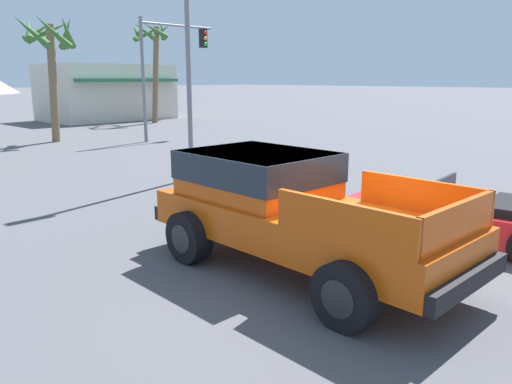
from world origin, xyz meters
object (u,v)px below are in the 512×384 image
orange_pickup_truck (286,203)px  red_convertible_car (465,217)px  palm_tree_tall (49,47)px  street_lamp_post (187,15)px  palm_tree_short (151,46)px  traffic_light_crosswalk (171,56)px

orange_pickup_truck → red_convertible_car: size_ratio=1.28×
red_convertible_car → palm_tree_tall: palm_tree_tall is taller
orange_pickup_truck → red_convertible_car: 3.70m
street_lamp_post → palm_tree_tall: bearing=83.4°
street_lamp_post → palm_tree_short: 19.69m
red_convertible_car → traffic_light_crosswalk: bearing=65.1°
street_lamp_post → palm_tree_tall: (1.32, 11.50, -0.35)m
orange_pickup_truck → traffic_light_crosswalk: traffic_light_crosswalk is taller
red_convertible_car → palm_tree_short: palm_tree_short is taller
palm_tree_short → street_lamp_post: bearing=-122.2°
traffic_light_crosswalk → palm_tree_short: palm_tree_short is taller
traffic_light_crosswalk → palm_tree_tall: bearing=145.4°
traffic_light_crosswalk → street_lamp_post: bearing=-124.6°
traffic_light_crosswalk → palm_tree_tall: (-4.48, 3.08, 0.33)m
red_convertible_car → traffic_light_crosswalk: 17.93m
red_convertible_car → palm_tree_tall: size_ratio=0.73×
palm_tree_tall → palm_tree_short: palm_tree_short is taller
orange_pickup_truck → street_lamp_post: (3.45, 6.55, 3.63)m
orange_pickup_truck → palm_tree_tall: palm_tree_tall is taller
red_convertible_car → street_lamp_post: street_lamp_post is taller
orange_pickup_truck → red_convertible_car: (3.30, -1.56, -0.59)m
red_convertible_car → street_lamp_post: bearing=83.9°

